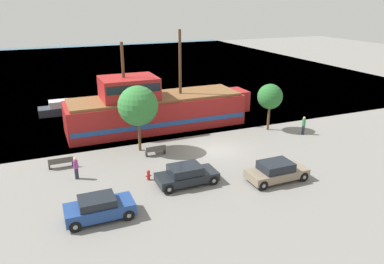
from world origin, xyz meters
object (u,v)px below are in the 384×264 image
at_px(pedestrian_walking_near, 304,125).
at_px(moored_boat_dockside, 63,109).
at_px(parked_car_curb_rear, 186,175).
at_px(bench_promenade_west, 61,162).
at_px(pedestrian_walking_far, 76,168).
at_px(pirate_ship, 154,108).
at_px(fire_hydrant, 148,175).
at_px(parked_car_curb_mid, 99,208).
at_px(parked_car_curb_front, 276,171).
at_px(bench_promenade_east, 156,150).

bearing_deg(pedestrian_walking_near, moored_boat_dockside, 142.14).
xyz_separation_m(parked_car_curb_rear, bench_promenade_west, (-7.92, 6.26, -0.26)).
bearing_deg(pedestrian_walking_near, pedestrian_walking_far, -176.38).
xyz_separation_m(moored_boat_dockside, parked_car_curb_rear, (6.54, -21.30, 0.11)).
xyz_separation_m(parked_car_curb_rear, pedestrian_walking_far, (-7.03, 3.84, 0.13)).
xyz_separation_m(pirate_ship, pedestrian_walking_far, (-8.66, -8.87, -1.16)).
distance_m(pirate_ship, fire_hydrant, 11.84).
height_order(pirate_ship, pedestrian_walking_far, pirate_ship).
relative_size(parked_car_curb_mid, parked_car_curb_rear, 0.94).
height_order(parked_car_curb_mid, fire_hydrant, parked_car_curb_mid).
xyz_separation_m(moored_boat_dockside, fire_hydrant, (4.26, -19.65, -0.18)).
bearing_deg(bench_promenade_west, pirate_ship, 34.01).
height_order(parked_car_curb_rear, pedestrian_walking_far, pedestrian_walking_far).
bearing_deg(pirate_ship, bench_promenade_west, -145.99).
xyz_separation_m(pirate_ship, parked_car_curb_front, (4.51, -14.69, -1.28)).
relative_size(parked_car_curb_mid, bench_promenade_east, 2.35).
xyz_separation_m(moored_boat_dockside, pedestrian_walking_near, (20.73, -16.12, 0.31)).
relative_size(fire_hydrant, pedestrian_walking_near, 0.43).
relative_size(moored_boat_dockside, pedestrian_walking_far, 3.23).
bearing_deg(pedestrian_walking_near, bench_promenade_east, 177.73).
bearing_deg(pedestrian_walking_far, parked_car_curb_rear, -28.64).
distance_m(parked_car_curb_mid, bench_promenade_west, 8.52).
xyz_separation_m(parked_car_curb_mid, fire_hydrant, (4.11, 3.76, -0.32)).
xyz_separation_m(moored_boat_dockside, bench_promenade_west, (-1.38, -15.04, -0.15)).
relative_size(parked_car_curb_mid, bench_promenade_west, 2.17).
distance_m(moored_boat_dockside, bench_promenade_west, 15.11).
bearing_deg(moored_boat_dockside, bench_promenade_west, -95.24).
bearing_deg(parked_car_curb_rear, parked_car_curb_front, -17.89).
height_order(bench_promenade_east, pedestrian_walking_far, pedestrian_walking_far).
bearing_deg(pedestrian_walking_near, parked_car_curb_rear, -159.95).
relative_size(bench_promenade_west, pedestrian_walking_near, 1.05).
relative_size(parked_car_curb_front, parked_car_curb_rear, 1.02).
bearing_deg(pedestrian_walking_far, parked_car_curb_mid, -83.91).
bearing_deg(moored_boat_dockside, parked_car_curb_mid, -89.63).
relative_size(parked_car_curb_front, bench_promenade_east, 2.56).
height_order(parked_car_curb_rear, pedestrian_walking_near, pedestrian_walking_near).
distance_m(parked_car_curb_front, parked_car_curb_mid, 12.54).
relative_size(parked_car_curb_front, fire_hydrant, 5.73).
bearing_deg(bench_promenade_east, pedestrian_walking_far, -163.73).
bearing_deg(parked_car_curb_rear, bench_promenade_east, 94.45).
xyz_separation_m(moored_boat_dockside, pedestrian_walking_far, (-0.48, -17.46, 0.25)).
relative_size(pirate_ship, fire_hydrant, 24.67).
height_order(parked_car_curb_mid, bench_promenade_east, parked_car_curb_mid).
bearing_deg(fire_hydrant, parked_car_curb_rear, -35.78).
distance_m(moored_boat_dockside, pedestrian_walking_near, 26.27).
xyz_separation_m(parked_car_curb_front, bench_promenade_west, (-14.07, 8.24, -0.28)).
bearing_deg(bench_promenade_east, fire_hydrant, -114.07).
xyz_separation_m(pirate_ship, bench_promenade_west, (-9.56, -6.45, -1.56)).
bearing_deg(pirate_ship, parked_car_curb_mid, -118.44).
bearing_deg(parked_car_curb_mid, pedestrian_walking_near, 19.52).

